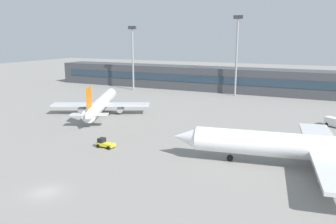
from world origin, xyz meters
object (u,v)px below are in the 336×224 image
baggage_tug_yellow (105,143)px  floodlight_tower_east (237,50)px  service_van_white (336,122)px  airplane_near (316,148)px  floodlight_tower_west (133,53)px  airplane_mid (102,103)px

baggage_tug_yellow → floodlight_tower_east: floodlight_tower_east is taller
baggage_tug_yellow → service_van_white: bearing=40.7°
airplane_near → floodlight_tower_west: (-68.03, 59.78, 10.81)m
airplane_mid → service_van_white: 59.26m
airplane_near → service_van_white: size_ratio=8.67×
airplane_near → baggage_tug_yellow: 37.00m
airplane_mid → floodlight_tower_west: bearing=108.6°
airplane_near → floodlight_tower_east: 70.34m
baggage_tug_yellow → service_van_white: 53.28m
baggage_tug_yellow → airplane_near: bearing=7.5°
service_van_white → floodlight_tower_east: floodlight_tower_east is taller
airplane_mid → floodlight_tower_east: bearing=58.8°
airplane_near → service_van_white: 30.29m
airplane_near → service_van_white: airplane_near is taller
floodlight_tower_east → baggage_tug_yellow: bearing=-97.1°
baggage_tug_yellow → service_van_white: size_ratio=0.68×
airplane_near → floodlight_tower_west: bearing=138.7°
airplane_mid → service_van_white: (58.31, 10.39, -1.74)m
airplane_near → floodlight_tower_west: floodlight_tower_west is taller
airplane_mid → floodlight_tower_east: (26.45, 43.72, 13.10)m
floodlight_tower_west → floodlight_tower_east: size_ratio=0.89×
floodlight_tower_west → airplane_mid: bearing=-71.4°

